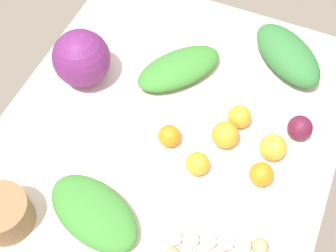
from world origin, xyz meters
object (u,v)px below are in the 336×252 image
(orange_1, at_px, (239,117))
(orange_2, at_px, (273,147))
(greens_bunch_dandelion, at_px, (94,213))
(orange_5, at_px, (261,174))
(greens_bunch_beet_tops, at_px, (179,68))
(greens_bunch_chard, at_px, (288,55))
(beet_root, at_px, (300,128))
(orange_0, at_px, (225,135))
(paper_bag, at_px, (3,213))
(orange_3, at_px, (197,164))
(orange_4, at_px, (169,136))
(cabbage_purple, at_px, (81,58))

(orange_1, bearing_deg, orange_2, -118.10)
(greens_bunch_dandelion, relative_size, orange_5, 4.14)
(greens_bunch_beet_tops, bearing_deg, greens_bunch_chard, -59.80)
(beet_root, relative_size, orange_5, 1.09)
(greens_bunch_beet_tops, distance_m, orange_2, 0.39)
(beet_root, height_order, orange_0, orange_0)
(greens_bunch_beet_tops, bearing_deg, orange_0, -129.65)
(greens_bunch_dandelion, bearing_deg, orange_5, -53.12)
(greens_bunch_beet_tops, relative_size, orange_5, 4.25)
(paper_bag, xyz_separation_m, orange_3, (0.34, -0.41, -0.01))
(orange_4, bearing_deg, paper_bag, 142.71)
(orange_1, bearing_deg, paper_bag, 139.00)
(orange_5, bearing_deg, cabbage_purple, 77.80)
(orange_3, distance_m, orange_5, 0.18)
(beet_root, distance_m, orange_4, 0.38)
(orange_1, xyz_separation_m, orange_5, (-0.16, -0.12, -0.00))
(orange_2, distance_m, orange_5, 0.09)
(beet_root, distance_m, orange_3, 0.33)
(greens_bunch_chard, distance_m, beet_root, 0.27)
(cabbage_purple, relative_size, orange_5, 2.66)
(orange_2, bearing_deg, beet_root, -29.20)
(cabbage_purple, xyz_separation_m, orange_3, (-0.17, -0.45, -0.06))
(greens_bunch_dandelion, xyz_separation_m, orange_1, (0.44, -0.26, 0.00))
(cabbage_purple, distance_m, greens_bunch_chard, 0.65)
(greens_bunch_beet_tops, height_order, orange_0, orange_0)
(greens_bunch_beet_tops, xyz_separation_m, beet_root, (-0.07, -0.41, 0.00))
(paper_bag, bearing_deg, orange_0, -44.46)
(paper_bag, bearing_deg, greens_bunch_chard, -33.23)
(paper_bag, distance_m, greens_bunch_chard, 0.97)
(orange_1, bearing_deg, orange_0, 167.46)
(cabbage_purple, height_order, greens_bunch_chard, cabbage_purple)
(paper_bag, distance_m, beet_root, 0.85)
(orange_4, bearing_deg, orange_1, -49.41)
(cabbage_purple, distance_m, greens_bunch_beet_tops, 0.31)
(greens_bunch_beet_tops, relative_size, beet_root, 3.91)
(greens_bunch_chard, distance_m, orange_2, 0.35)
(orange_0, height_order, orange_5, orange_0)
(greens_bunch_beet_tops, relative_size, orange_0, 3.64)
(greens_bunch_beet_tops, height_order, orange_1, same)
(orange_3, bearing_deg, orange_2, -53.96)
(orange_1, xyz_separation_m, orange_3, (-0.20, 0.06, -0.00))
(greens_bunch_chard, xyz_separation_m, greens_bunch_dandelion, (-0.72, 0.32, -0.02))
(cabbage_purple, bearing_deg, orange_2, -93.87)
(greens_bunch_dandelion, distance_m, orange_5, 0.47)
(cabbage_purple, bearing_deg, beet_root, -85.56)
(greens_bunch_chard, relative_size, orange_0, 3.58)
(greens_bunch_beet_tops, relative_size, orange_3, 4.29)
(cabbage_purple, relative_size, paper_bag, 1.23)
(orange_2, bearing_deg, greens_bunch_beet_tops, 64.99)
(orange_0, xyz_separation_m, orange_2, (0.01, -0.14, -0.00))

